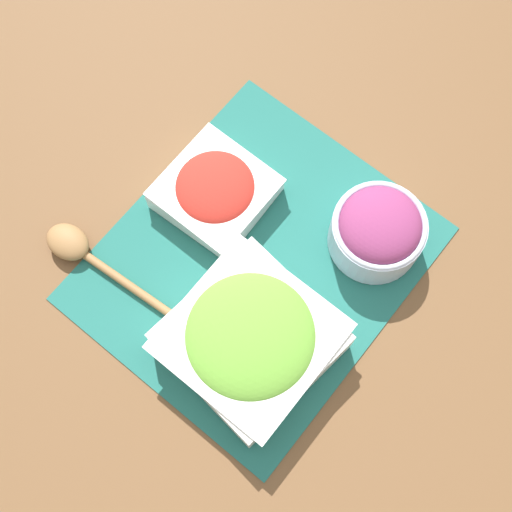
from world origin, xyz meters
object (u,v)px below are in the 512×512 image
Objects in this scene: tomato_bowl at (216,191)px; lettuce_bowl at (250,339)px; onion_bowl at (378,230)px; wooden_spoon at (82,252)px.

tomato_bowl is 0.69× the size of lettuce_bowl.
onion_bowl reaches higher than wooden_spoon.
lettuce_bowl is 0.23m from onion_bowl.
lettuce_bowl is at bearing -128.11° from tomato_bowl.
lettuce_bowl is at bearing -79.94° from wooden_spoon.
onion_bowl reaches higher than tomato_bowl.
onion_bowl is 0.41m from wooden_spoon.
lettuce_bowl is (-0.14, -0.18, 0.02)m from tomato_bowl.
lettuce_bowl is 0.27m from wooden_spoon.
tomato_bowl is 0.21m from wooden_spoon.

